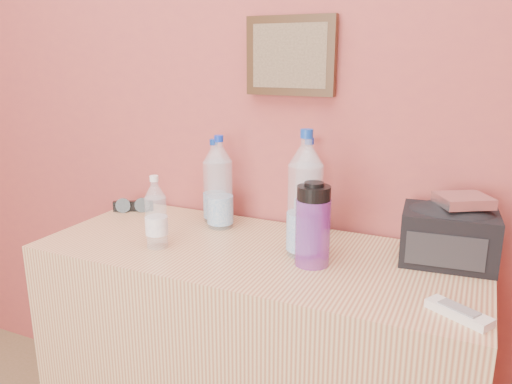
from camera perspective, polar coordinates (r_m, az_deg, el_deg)
picture_frame at (r=1.66m, az=3.97°, el=15.25°), size 0.30×0.03×0.25m
dresser at (r=1.72m, az=-0.11°, el=-19.58°), size 1.33×0.55×0.83m
pet_large_a at (r=1.76m, az=-4.74°, el=0.78°), size 0.08×0.08×0.29m
pet_large_b at (r=1.65m, az=5.96°, el=0.15°), size 0.09×0.09×0.32m
pet_large_c at (r=1.69m, az=-4.17°, el=0.54°), size 0.09×0.09×0.32m
pet_large_d at (r=1.44m, az=5.62°, el=-1.03°), size 0.10×0.10×0.37m
pet_small at (r=1.54m, az=-11.35°, el=-2.72°), size 0.06×0.06×0.22m
nalgene_bottle at (r=1.39m, az=6.52°, el=-3.73°), size 0.10×0.10×0.24m
sunglasses at (r=1.95m, az=-13.83°, el=-1.56°), size 0.16×0.12×0.04m
ac_remote at (r=1.24m, az=22.14°, el=-12.67°), size 0.15×0.12×0.02m
toiletry_bag at (r=1.51m, az=21.16°, el=-4.43°), size 0.27×0.21×0.17m
foil_packet at (r=1.48m, az=22.60°, el=-0.89°), size 0.17×0.16×0.03m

